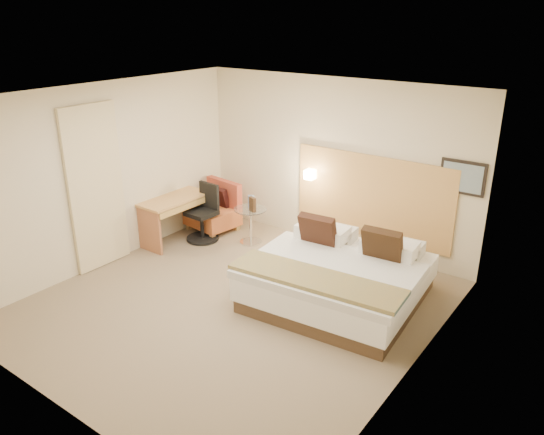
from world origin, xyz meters
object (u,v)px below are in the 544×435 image
Objects in this scene: lounge_chair at (215,211)px; desk_chair at (204,217)px; desk at (176,207)px; bed at (339,277)px; side_table at (251,224)px.

desk_chair is at bearing -70.81° from lounge_chair.
desk_chair is (0.33, 0.31, -0.20)m from desk.
bed is at bearing -8.65° from desk_chair.
desk_chair is (-0.72, -0.35, 0.06)m from side_table.
side_table is (0.88, -0.11, -0.00)m from lounge_chair.
desk is (-3.15, 0.12, 0.26)m from bed.
desk is at bearing -137.06° from desk_chair.
bed is 2.85m from desk_chair.
desk is 1.28× the size of desk_chair.
lounge_chair is at bearing 163.43° from bed.
bed is at bearing -16.57° from lounge_chair.
desk_chair reaches higher than lounge_chair.
desk is 0.49m from desk_chair.
desk_chair is (0.16, -0.46, 0.05)m from lounge_chair.
desk_chair is (-2.82, 0.43, 0.05)m from bed.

